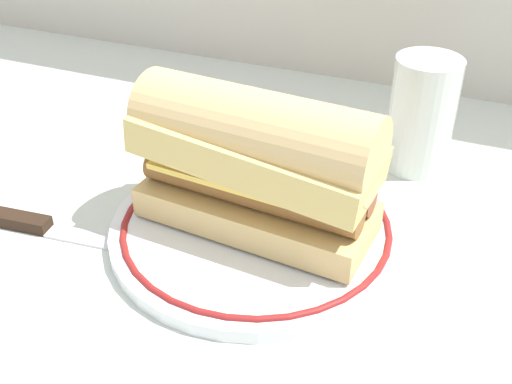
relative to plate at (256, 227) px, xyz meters
name	(u,v)px	position (x,y,z in m)	size (l,w,h in m)	color
ground_plane	(294,231)	(0.03, 0.02, -0.01)	(1.50, 1.50, 0.00)	silver
plate	(256,227)	(0.00, 0.00, 0.00)	(0.25, 0.25, 0.01)	white
sausage_sandwich	(256,159)	(0.00, 0.00, 0.07)	(0.21, 0.10, 0.12)	#DAB875
drinking_glass	(420,121)	(0.11, 0.17, 0.04)	(0.06, 0.06, 0.12)	silver
butter_knife	(55,229)	(-0.16, -0.06, 0.00)	(0.15, 0.03, 0.01)	silver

